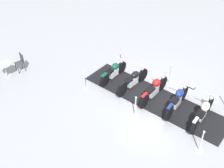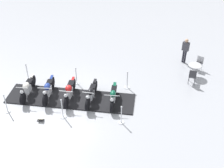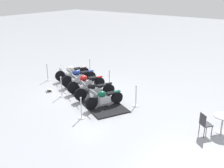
% 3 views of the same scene
% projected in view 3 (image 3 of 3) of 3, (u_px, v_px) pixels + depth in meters
% --- Properties ---
extents(ground_plane, '(80.00, 80.00, 0.00)m').
position_uv_depth(ground_plane, '(87.00, 92.00, 15.21)').
color(ground_plane, '#A8AAB2').
extents(display_platform, '(4.46, 6.90, 0.06)m').
position_uv_depth(display_platform, '(87.00, 91.00, 15.20)').
color(display_platform, black).
rests_on(display_platform, ground_plane).
extents(motorcycle_cream, '(2.11, 1.06, 0.96)m').
position_uv_depth(motorcycle_cream, '(72.00, 72.00, 16.94)').
color(motorcycle_cream, black).
rests_on(motorcycle_cream, display_platform).
extents(motorcycle_navy, '(2.11, 1.02, 0.99)m').
position_uv_depth(motorcycle_navy, '(78.00, 77.00, 15.97)').
color(motorcycle_navy, black).
rests_on(motorcycle_navy, display_platform).
extents(motorcycle_maroon, '(2.10, 1.12, 0.98)m').
position_uv_depth(motorcycle_maroon, '(86.00, 83.00, 15.01)').
color(motorcycle_maroon, black).
rests_on(motorcycle_maroon, display_platform).
extents(motorcycle_black, '(2.02, 1.17, 0.97)m').
position_uv_depth(motorcycle_black, '(94.00, 90.00, 14.06)').
color(motorcycle_black, black).
rests_on(motorcycle_black, display_platform).
extents(motorcycle_forest, '(1.90, 1.06, 0.90)m').
position_uv_depth(motorcycle_forest, '(104.00, 98.00, 13.10)').
color(motorcycle_forest, black).
rests_on(motorcycle_forest, display_platform).
extents(stanchion_right_rear, '(0.31, 0.31, 1.04)m').
position_uv_depth(stanchion_right_rear, '(81.00, 111.00, 12.05)').
color(stanchion_right_rear, silver).
rests_on(stanchion_right_rear, ground_plane).
extents(stanchion_right_front, '(0.32, 0.32, 1.09)m').
position_uv_depth(stanchion_right_front, '(48.00, 75.00, 16.89)').
color(stanchion_right_front, silver).
rests_on(stanchion_right_front, ground_plane).
extents(stanchion_left_rear, '(0.33, 0.33, 1.08)m').
position_uv_depth(stanchion_left_rear, '(136.00, 100.00, 13.29)').
color(stanchion_left_rear, silver).
rests_on(stanchion_left_rear, ground_plane).
extents(stanchion_right_mid, '(0.33, 0.33, 1.13)m').
position_uv_depth(stanchion_right_mid, '(62.00, 90.00, 14.46)').
color(stanchion_right_mid, silver).
rests_on(stanchion_right_mid, ground_plane).
extents(stanchion_left_mid, '(0.28, 0.28, 1.07)m').
position_uv_depth(stanchion_left_mid, '(109.00, 81.00, 15.70)').
color(stanchion_left_mid, silver).
rests_on(stanchion_left_mid, ground_plane).
extents(stanchion_left_front, '(0.34, 0.34, 1.06)m').
position_uv_depth(stanchion_left_front, '(90.00, 69.00, 18.14)').
color(stanchion_left_front, silver).
rests_on(stanchion_left_front, ground_plane).
extents(info_placard, '(0.34, 0.38, 0.21)m').
position_uv_depth(info_placard, '(49.00, 90.00, 15.24)').
color(info_placard, '#333338').
rests_on(info_placard, ground_plane).
extents(cafe_table, '(0.77, 0.77, 0.77)m').
position_uv_depth(cafe_table, '(223.00, 120.00, 10.80)').
color(cafe_table, '#B7B7BC').
rests_on(cafe_table, ground_plane).
extents(cafe_chair_across_table, '(0.56, 0.56, 0.95)m').
position_uv_depth(cafe_chair_across_table, '(205.00, 123.00, 10.60)').
color(cafe_chair_across_table, '#2D2D33').
rests_on(cafe_chair_across_table, ground_plane).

